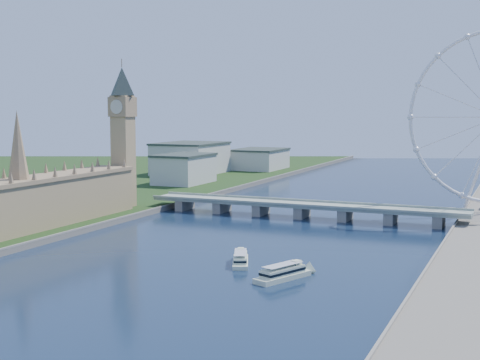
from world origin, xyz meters
The scene contains 6 objects.
parliament_range centered at (-128.00, 170.00, 18.48)m, with size 24.00×200.00×70.00m.
big_ben centered at (-128.00, 278.00, 66.57)m, with size 20.02×20.02×110.00m.
westminster_bridge centered at (0.00, 300.00, 6.63)m, with size 220.00×22.00×9.50m.
city_skyline centered at (39.22, 560.08, 16.96)m, with size 505.00×280.00×32.00m.
tour_boat_near centered at (16.01, 156.88, 0.00)m, with size 7.43×29.11×6.43m, color silver, non-canonical shape.
tour_boat_far centered at (44.00, 137.93, 0.00)m, with size 8.27×32.23×7.15m, color beige, non-canonical shape.
Camera 1 is at (139.09, -128.99, 73.47)m, focal length 50.00 mm.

